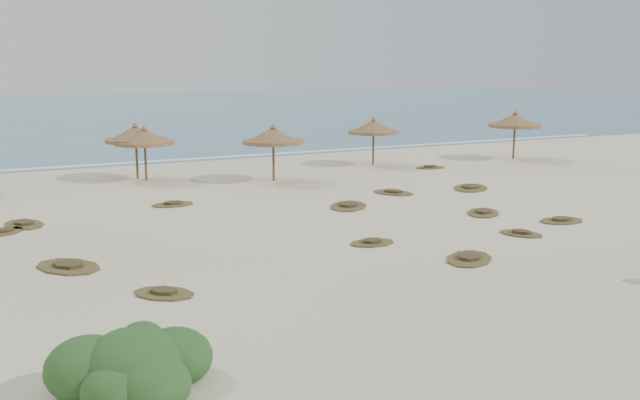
{
  "coord_description": "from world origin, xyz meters",
  "views": [
    {
      "loc": [
        -12.34,
        -18.17,
        6.16
      ],
      "look_at": [
        -0.8,
        5.0,
        1.12
      ],
      "focal_mm": 40.0,
      "sensor_mm": 36.0,
      "label": 1
    }
  ],
  "objects": [
    {
      "name": "ground",
      "position": [
        0.0,
        0.0,
        0.0
      ],
      "size": [
        160.0,
        160.0,
        0.0
      ],
      "primitive_type": "plane",
      "color": "beige",
      "rests_on": "ground"
    },
    {
      "name": "bush",
      "position": [
        -9.88,
        -5.31,
        0.47
      ],
      "size": [
        3.2,
        2.82,
        1.43
      ],
      "rotation": [
        0.0,
        0.0,
        0.36
      ],
      "color": "#2A5725",
      "rests_on": "ground"
    },
    {
      "name": "scrub_3",
      "position": [
        2.16,
        8.2,
        0.05
      ],
      "size": [
        2.69,
        2.84,
        0.16
      ],
      "rotation": [
        0.0,
        0.0,
        0.91
      ],
      "color": "brown",
      "rests_on": "ground"
    },
    {
      "name": "scrub_5",
      "position": [
        9.7,
        9.43,
        0.05
      ],
      "size": [
        2.94,
        2.89,
        0.16
      ],
      "rotation": [
        0.0,
        0.0,
        0.74
      ],
      "color": "brown",
      "rests_on": "ground"
    },
    {
      "name": "palapa_2",
      "position": [
        -4.32,
        19.78,
        2.34
      ],
      "size": [
        4.07,
        4.07,
        3.02
      ],
      "rotation": [
        0.0,
        0.0,
        0.32
      ],
      "color": "brown",
      "rests_on": "ground"
    },
    {
      "name": "scrub_9",
      "position": [
        1.56,
        -0.83,
        0.05
      ],
      "size": [
        2.51,
        2.41,
        0.16
      ],
      "rotation": [
        0.0,
        0.0,
        0.68
      ],
      "color": "brown",
      "rests_on": "ground"
    },
    {
      "name": "palapa_3",
      "position": [
        -4.04,
        19.0,
        2.25
      ],
      "size": [
        4.04,
        4.04,
        2.9
      ],
      "rotation": [
        0.0,
        0.0,
        0.39
      ],
      "color": "brown",
      "rests_on": "ground"
    },
    {
      "name": "foam_line",
      "position": [
        0.0,
        26.0,
        0.0
      ],
      "size": [
        70.0,
        0.6,
        0.01
      ],
      "primitive_type": "cube",
      "color": "white",
      "rests_on": "ground"
    },
    {
      "name": "palapa_6",
      "position": [
        19.07,
        16.99,
        2.42
      ],
      "size": [
        4.17,
        4.17,
        3.12
      ],
      "rotation": [
        0.0,
        0.0,
        0.3
      ],
      "color": "brown",
      "rests_on": "ground"
    },
    {
      "name": "palapa_5",
      "position": [
        9.63,
        18.72,
        2.26
      ],
      "size": [
        3.4,
        3.4,
        2.91
      ],
      "rotation": [
        0.0,
        0.0,
        -0.1
      ],
      "color": "brown",
      "rests_on": "ground"
    },
    {
      "name": "scrub_6",
      "position": [
        -10.65,
        10.64,
        0.05
      ],
      "size": [
        1.83,
        2.35,
        0.16
      ],
      "rotation": [
        0.0,
        0.0,
        1.82
      ],
      "color": "brown",
      "rests_on": "ground"
    },
    {
      "name": "scrub_7",
      "position": [
        5.61,
        10.05,
        0.05
      ],
      "size": [
        2.15,
        2.46,
        0.16
      ],
      "rotation": [
        0.0,
        0.0,
        2.05
      ],
      "color": "brown",
      "rests_on": "ground"
    },
    {
      "name": "scrub_1",
      "position": [
        -9.9,
        3.9,
        0.05
      ],
      "size": [
        2.48,
        2.79,
        0.16
      ],
      "rotation": [
        0.0,
        0.0,
        2.08
      ],
      "color": "brown",
      "rests_on": "ground"
    },
    {
      "name": "ocean",
      "position": [
        0.0,
        75.0,
        0.0
      ],
      "size": [
        200.0,
        100.0,
        0.01
      ],
      "primitive_type": "cube",
      "color": "#2D6887",
      "rests_on": "ground"
    },
    {
      "name": "scrub_12",
      "position": [
        5.35,
        1.01,
        0.05
      ],
      "size": [
        1.66,
        1.88,
        0.16
      ],
      "rotation": [
        0.0,
        0.0,
        2.08
      ],
      "color": "brown",
      "rests_on": "ground"
    },
    {
      "name": "scrub_2",
      "position": [
        -0.16,
        2.28,
        0.05
      ],
      "size": [
        1.64,
        1.07,
        0.16
      ],
      "rotation": [
        0.0,
        0.0,
        0.01
      ],
      "color": "brown",
      "rests_on": "ground"
    },
    {
      "name": "scrub_10",
      "position": [
        11.93,
        16.0,
        0.05
      ],
      "size": [
        1.93,
        1.45,
        0.16
      ],
      "rotation": [
        0.0,
        0.0,
        2.95
      ],
      "color": "brown",
      "rests_on": "ground"
    },
    {
      "name": "scrub_8",
      "position": [
        -11.34,
        9.66,
        0.05
      ],
      "size": [
        1.75,
        1.8,
        0.16
      ],
      "rotation": [
        0.0,
        0.0,
        0.85
      ],
      "color": "brown",
      "rests_on": "ground"
    },
    {
      "name": "scrub_13",
      "position": [
        -4.52,
        11.92,
        0.05
      ],
      "size": [
        1.92,
        1.3,
        0.16
      ],
      "rotation": [
        0.0,
        0.0,
        0.05
      ],
      "color": "brown",
      "rests_on": "ground"
    },
    {
      "name": "scrub_11",
      "position": [
        -7.94,
        0.08,
        0.05
      ],
      "size": [
        2.04,
        2.05,
        0.16
      ],
      "rotation": [
        0.0,
        0.0,
        2.35
      ],
      "color": "brown",
      "rests_on": "ground"
    },
    {
      "name": "palapa_4",
      "position": [
        1.94,
        15.95,
        2.32
      ],
      "size": [
        3.26,
        3.26,
        3.0
      ],
      "rotation": [
        0.0,
        0.0,
        -0.02
      ],
      "color": "brown",
      "rests_on": "ground"
    },
    {
      "name": "scrub_4",
      "position": [
        8.25,
        1.95,
        0.05
      ],
      "size": [
        1.96,
        1.34,
        0.16
      ],
      "rotation": [
        0.0,
        0.0,
        3.08
      ],
      "color": "brown",
      "rests_on": "ground"
    },
    {
      "name": "scrub_14",
      "position": [
        6.45,
        4.48,
        0.05
      ],
      "size": [
        2.31,
        2.33,
        0.16
      ],
      "rotation": [
        0.0,
        0.0,
        0.8
      ],
      "color": "brown",
      "rests_on": "ground"
    }
  ]
}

